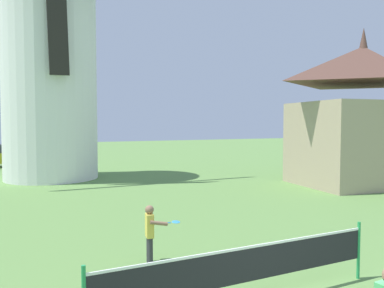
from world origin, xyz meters
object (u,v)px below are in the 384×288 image
Objects in this scene: tennis_net at (246,265)px; player_far at (151,230)px; windmill at (50,44)px; chapel at (362,117)px.

tennis_net is 4.19× the size of player_far.
windmill reaches higher than tennis_net.
tennis_net is 2.63m from player_far.
chapel is at bearing -33.27° from windmill.
windmill reaches higher than chapel.
player_far is (-0.72, 2.53, 0.02)m from tennis_net.
tennis_net is at bearing -146.31° from chapel.
chapel is at bearing 33.69° from tennis_net.
windmill is 16.46m from chapel.
tennis_net is (1.19, -16.89, -6.52)m from windmill.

